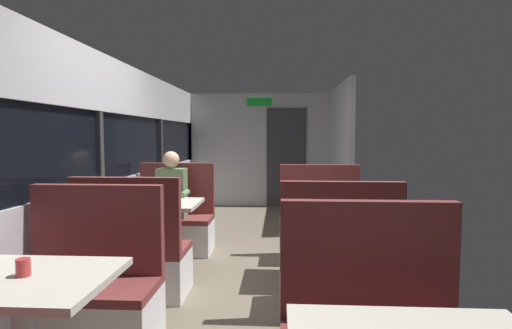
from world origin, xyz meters
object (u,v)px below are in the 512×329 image
at_px(bench_mid_window_facing_end, 134,260).
at_px(seated_passenger, 173,210).
at_px(dining_table_rear_aisle, 328,217).
at_px(bench_rear_aisle_facing_entry, 320,231).
at_px(bench_near_window_facing_entry, 89,299).
at_px(dining_table_near_window, 21,296).
at_px(dining_table_mid_window, 157,211).
at_px(bench_mid_window_facing_entry, 174,225).
at_px(coffee_cup_primary, 23,267).
at_px(bench_rear_aisle_facing_end, 338,272).

xyz_separation_m(bench_mid_window_facing_end, seated_passenger, (0.00, 1.33, 0.21)).
distance_m(bench_mid_window_facing_end, dining_table_rear_aisle, 1.88).
height_order(bench_mid_window_facing_end, bench_rear_aisle_facing_entry, same).
xyz_separation_m(bench_near_window_facing_entry, seated_passenger, (0.00, 2.17, 0.21)).
bearing_deg(dining_table_rear_aisle, bench_near_window_facing_entry, -143.03).
xyz_separation_m(bench_near_window_facing_entry, bench_mid_window_facing_end, (0.00, 0.85, 0.00)).
relative_size(dining_table_near_window, bench_near_window_facing_entry, 0.82).
height_order(dining_table_rear_aisle, bench_rear_aisle_facing_entry, bench_rear_aisle_facing_entry).
bearing_deg(dining_table_near_window, seated_passenger, 90.00).
height_order(dining_table_mid_window, dining_table_rear_aisle, same).
height_order(dining_table_rear_aisle, seated_passenger, seated_passenger).
height_order(dining_table_near_window, seated_passenger, seated_passenger).
bearing_deg(dining_table_mid_window, bench_near_window_facing_entry, -90.00).
xyz_separation_m(bench_rear_aisle_facing_entry, seated_passenger, (-1.79, 0.13, 0.21)).
bearing_deg(bench_mid_window_facing_entry, dining_table_near_window, -90.00).
distance_m(bench_mid_window_facing_end, coffee_cup_primary, 1.61).
xyz_separation_m(bench_mid_window_facing_end, dining_table_rear_aisle, (1.79, 0.50, 0.31)).
xyz_separation_m(dining_table_near_window, dining_table_mid_window, (0.00, 2.25, 0.00)).
relative_size(bench_mid_window_facing_entry, dining_table_rear_aisle, 1.22).
distance_m(dining_table_near_window, dining_table_mid_window, 2.25).
height_order(bench_near_window_facing_entry, dining_table_rear_aisle, bench_near_window_facing_entry).
bearing_deg(dining_table_near_window, dining_table_mid_window, 90.00).
xyz_separation_m(bench_near_window_facing_entry, dining_table_rear_aisle, (1.79, 1.35, 0.31)).
distance_m(dining_table_mid_window, bench_rear_aisle_facing_entry, 1.88).
xyz_separation_m(bench_near_window_facing_entry, bench_rear_aisle_facing_entry, (1.79, 2.05, 0.00)).
relative_size(bench_near_window_facing_entry, dining_table_mid_window, 1.22).
bearing_deg(bench_mid_window_facing_entry, bench_rear_aisle_facing_entry, -6.38).
distance_m(dining_table_rear_aisle, seated_passenger, 1.97).
relative_size(seated_passenger, coffee_cup_primary, 14.00).
distance_m(bench_rear_aisle_facing_end, seated_passenger, 2.36).
relative_size(dining_table_near_window, seated_passenger, 0.71).
bearing_deg(dining_table_mid_window, bench_mid_window_facing_entry, 90.00).
bearing_deg(dining_table_rear_aisle, bench_mid_window_facing_end, -164.41).
relative_size(dining_table_near_window, bench_rear_aisle_facing_entry, 0.82).
distance_m(dining_table_mid_window, bench_mid_window_facing_end, 0.77).
xyz_separation_m(bench_mid_window_facing_end, coffee_cup_primary, (0.01, -1.54, 0.46)).
bearing_deg(bench_rear_aisle_facing_entry, bench_mid_window_facing_entry, 173.62).
distance_m(bench_near_window_facing_entry, bench_mid_window_facing_end, 0.85).
height_order(bench_mid_window_facing_end, dining_table_rear_aisle, bench_mid_window_facing_end).
xyz_separation_m(seated_passenger, coffee_cup_primary, (0.01, -2.87, 0.25)).
height_order(bench_near_window_facing_entry, dining_table_mid_window, bench_near_window_facing_entry).
xyz_separation_m(bench_mid_window_facing_entry, dining_table_rear_aisle, (1.79, -0.90, 0.31)).
distance_m(dining_table_near_window, bench_rear_aisle_facing_end, 2.26).
bearing_deg(seated_passenger, dining_table_mid_window, -90.00).
relative_size(bench_near_window_facing_entry, coffee_cup_primary, 12.22).
distance_m(bench_rear_aisle_facing_entry, coffee_cup_primary, 3.30).
bearing_deg(dining_table_mid_window, bench_rear_aisle_facing_end, -26.68).
distance_m(dining_table_near_window, bench_near_window_facing_entry, 0.77).
bearing_deg(bench_rear_aisle_facing_end, bench_mid_window_facing_end, 173.62).
bearing_deg(dining_table_rear_aisle, dining_table_mid_window, 173.62).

